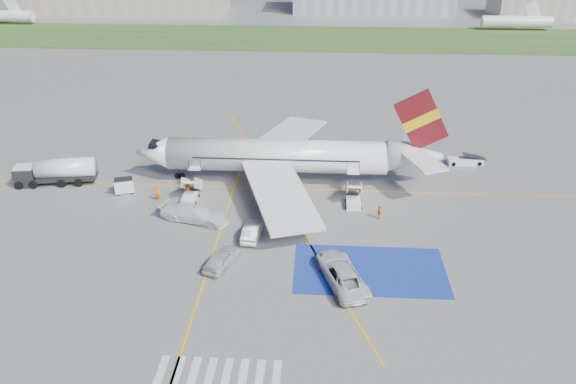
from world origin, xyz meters
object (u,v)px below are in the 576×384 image
object	(u,v)px
gpu_cart	(124,186)
belt_loader	(465,161)
airliner	(290,156)
car_silver_b	(252,231)
car_silver_a	(222,258)
fuel_tanker	(57,173)
van_white_a	(342,270)
van_white_b	(194,212)

from	to	relation	value
gpu_cart	belt_loader	distance (m)	42.90
airliner	belt_loader	size ratio (longest dim) A/B	7.45
belt_loader	car_silver_b	size ratio (longest dim) A/B	1.08
car_silver_a	gpu_cart	bearing A→B (deg)	-25.53
fuel_tanker	belt_loader	bearing A→B (deg)	0.52
gpu_cart	car_silver_a	distance (m)	19.69
car_silver_b	fuel_tanker	bearing A→B (deg)	-19.53
airliner	car_silver_a	bearing A→B (deg)	-106.15
airliner	belt_loader	xyz separation A→B (m)	(22.48, 6.61, -3.03)
belt_loader	van_white_a	distance (m)	31.31
gpu_cart	car_silver_a	size ratio (longest dim) A/B	0.52
van_white_a	airliner	bearing A→B (deg)	-92.38
gpu_cart	belt_loader	xyz separation A→B (m)	(41.54, 10.69, -0.45)
belt_loader	van_white_a	world-z (taller)	van_white_a
airliner	van_white_a	world-z (taller)	airliner
belt_loader	car_silver_a	xyz separation A→B (m)	(-27.72, -24.71, 0.45)
belt_loader	fuel_tanker	bearing A→B (deg)	-175.38
airliner	gpu_cart	xyz separation A→B (m)	(-19.06, -4.08, -2.58)
airliner	van_white_b	bearing A→B (deg)	-133.59
van_white_b	gpu_cart	bearing A→B (deg)	72.66
car_silver_b	van_white_a	xyz separation A→B (m)	(8.84, -6.92, 0.41)
fuel_tanker	van_white_b	xyz separation A→B (m)	(18.35, -7.86, -0.21)
gpu_cart	van_white_b	distance (m)	11.23
airliner	gpu_cart	size ratio (longest dim) A/B	14.83
airliner	van_white_a	bearing A→B (deg)	-73.73
gpu_cart	belt_loader	bearing A→B (deg)	-4.55
fuel_tanker	car_silver_b	bearing A→B (deg)	-32.84
car_silver_b	gpu_cart	bearing A→B (deg)	-25.04
belt_loader	van_white_a	size ratio (longest dim) A/B	0.79
fuel_tanker	van_white_a	xyz separation A→B (m)	(33.69, -17.71, -0.16)
car_silver_a	van_white_a	size ratio (longest dim) A/B	0.77
gpu_cart	van_white_b	bearing A→B (deg)	-50.97
airliner	car_silver_b	distance (m)	13.57
fuel_tanker	van_white_a	distance (m)	38.06
airliner	fuel_tanker	distance (m)	28.05
fuel_tanker	van_white_a	world-z (taller)	fuel_tanker
airliner	van_white_b	world-z (taller)	airliner
fuel_tanker	belt_loader	distance (m)	51.14
fuel_tanker	car_silver_a	xyz separation A→B (m)	(22.65, -15.94, -0.52)
car_silver_a	van_white_a	distance (m)	11.19
airliner	belt_loader	world-z (taller)	airliner
fuel_tanker	car_silver_a	world-z (taller)	fuel_tanker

